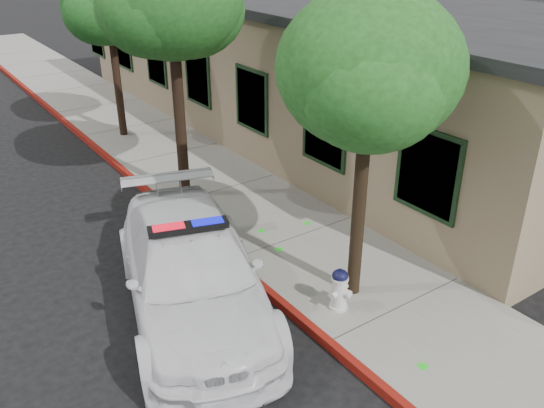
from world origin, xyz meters
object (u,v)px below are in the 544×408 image
at_px(fire_hydrant, 340,289).
at_px(street_tree_mid, 172,4).
at_px(street_tree_far, 110,9).
at_px(police_car, 192,271).
at_px(street_tree_near, 370,75).
at_px(clapboard_building, 309,63).

bearing_deg(fire_hydrant, street_tree_mid, 73.90).
bearing_deg(street_tree_far, police_car, -104.63).
distance_m(police_car, street_tree_far, 10.01).
xyz_separation_m(fire_hydrant, street_tree_far, (0.43, 10.78, 3.39)).
bearing_deg(street_tree_mid, police_car, -115.32).
bearing_deg(street_tree_near, street_tree_mid, 96.18).
xyz_separation_m(street_tree_near, street_tree_far, (-0.13, 10.54, -0.12)).
bearing_deg(street_tree_mid, clapboard_building, 24.57).
bearing_deg(fire_hydrant, police_car, 124.87).
relative_size(fire_hydrant, street_tree_mid, 0.13).
bearing_deg(police_car, fire_hydrant, -21.22).
height_order(police_car, fire_hydrant, police_car).
bearing_deg(street_tree_near, clapboard_building, 56.66).
height_order(street_tree_near, street_tree_mid, street_tree_mid).
bearing_deg(clapboard_building, street_tree_far, 156.77).
bearing_deg(street_tree_far, fire_hydrant, -92.29).
distance_m(street_tree_mid, street_tree_far, 5.16).
bearing_deg(street_tree_far, clapboard_building, -23.23).
xyz_separation_m(police_car, street_tree_far, (2.40, 9.20, 3.14)).
distance_m(police_car, fire_hydrant, 2.54).
height_order(fire_hydrant, street_tree_far, street_tree_far).
bearing_deg(police_car, street_tree_near, -10.49).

